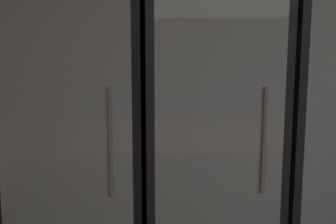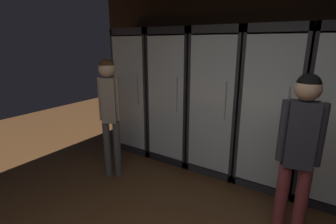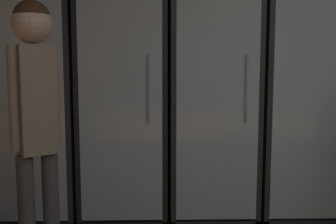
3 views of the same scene
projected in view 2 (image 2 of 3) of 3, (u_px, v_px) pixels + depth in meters
wall_back at (274, 77)px, 3.35m from camera, size 6.00×0.06×2.80m
cooler_far_left at (141, 92)px, 4.33m from camera, size 0.69×0.58×2.05m
cooler_left at (176, 97)px, 3.95m from camera, size 0.69×0.58×2.05m
cooler_center at (219, 103)px, 3.57m from camera, size 0.69×0.58×2.05m
cooler_right at (273, 111)px, 3.19m from camera, size 0.69×0.58×2.05m
shopper_near at (109, 103)px, 3.31m from camera, size 0.24×0.22×1.64m
shopper_far at (300, 145)px, 2.18m from camera, size 0.36×0.21×1.60m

